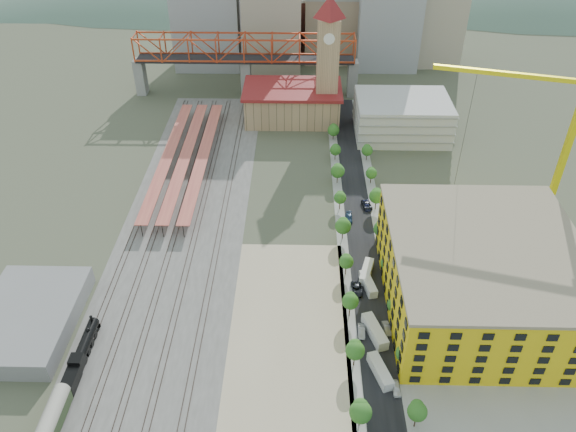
{
  "coord_description": "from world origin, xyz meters",
  "views": [
    {
      "loc": [
        -2.31,
        -121.33,
        100.19
      ],
      "look_at": [
        -4.99,
        2.25,
        10.0
      ],
      "focal_mm": 35.0,
      "sensor_mm": 36.0,
      "label": 1
    }
  ],
  "objects_px": {
    "locomotive": "(82,353)",
    "site_trailer_a": "(380,371)",
    "site_trailer_b": "(375,331)",
    "site_trailer_c": "(368,284)",
    "clock_tower": "(328,50)",
    "coach": "(48,430)",
    "tower_crane": "(559,128)",
    "construction_building": "(481,275)",
    "site_trailer_d": "(366,272)"
  },
  "relations": [
    {
      "from": "locomotive",
      "to": "site_trailer_a",
      "type": "bearing_deg",
      "value": -2.68
    },
    {
      "from": "clock_tower",
      "to": "site_trailer_b",
      "type": "relative_size",
      "value": 5.16
    },
    {
      "from": "locomotive",
      "to": "coach",
      "type": "xyz_separation_m",
      "value": [
        0.0,
        -19.78,
        0.98
      ]
    },
    {
      "from": "locomotive",
      "to": "site_trailer_a",
      "type": "height_order",
      "value": "locomotive"
    },
    {
      "from": "site_trailer_b",
      "to": "locomotive",
      "type": "bearing_deg",
      "value": 169.15
    },
    {
      "from": "construction_building",
      "to": "site_trailer_a",
      "type": "height_order",
      "value": "construction_building"
    },
    {
      "from": "site_trailer_a",
      "to": "site_trailer_d",
      "type": "distance_m",
      "value": 32.32
    },
    {
      "from": "coach",
      "to": "site_trailer_a",
      "type": "relative_size",
      "value": 1.93
    },
    {
      "from": "tower_crane",
      "to": "site_trailer_d",
      "type": "relative_size",
      "value": 5.99
    },
    {
      "from": "site_trailer_b",
      "to": "site_trailer_a",
      "type": "bearing_deg",
      "value": -107.97
    },
    {
      "from": "clock_tower",
      "to": "coach",
      "type": "height_order",
      "value": "clock_tower"
    },
    {
      "from": "clock_tower",
      "to": "coach",
      "type": "xyz_separation_m",
      "value": [
        -58.0,
        -139.19,
        -25.72
      ]
    },
    {
      "from": "site_trailer_b",
      "to": "site_trailer_d",
      "type": "xyz_separation_m",
      "value": [
        0.0,
        20.98,
        -0.15
      ]
    },
    {
      "from": "construction_building",
      "to": "site_trailer_d",
      "type": "xyz_separation_m",
      "value": [
        -26.0,
        9.81,
        -8.18
      ]
    },
    {
      "from": "locomotive",
      "to": "coach",
      "type": "height_order",
      "value": "coach"
    },
    {
      "from": "locomotive",
      "to": "site_trailer_b",
      "type": "bearing_deg",
      "value": 7.13
    },
    {
      "from": "clock_tower",
      "to": "locomotive",
      "type": "bearing_deg",
      "value": -115.91
    },
    {
      "from": "clock_tower",
      "to": "site_trailer_d",
      "type": "bearing_deg",
      "value": -84.93
    },
    {
      "from": "site_trailer_b",
      "to": "site_trailer_c",
      "type": "bearing_deg",
      "value": 72.03
    },
    {
      "from": "clock_tower",
      "to": "construction_building",
      "type": "relative_size",
      "value": 1.03
    },
    {
      "from": "construction_building",
      "to": "site_trailer_d",
      "type": "bearing_deg",
      "value": 159.33
    },
    {
      "from": "tower_crane",
      "to": "site_trailer_d",
      "type": "distance_m",
      "value": 61.97
    },
    {
      "from": "construction_building",
      "to": "tower_crane",
      "type": "xyz_separation_m",
      "value": [
        22.85,
        30.53,
        23.83
      ]
    },
    {
      "from": "clock_tower",
      "to": "coach",
      "type": "relative_size",
      "value": 2.92
    },
    {
      "from": "site_trailer_c",
      "to": "construction_building",
      "type": "bearing_deg",
      "value": -24.39
    },
    {
      "from": "construction_building",
      "to": "site_trailer_a",
      "type": "distance_m",
      "value": 35.34
    },
    {
      "from": "site_trailer_a",
      "to": "site_trailer_d",
      "type": "bearing_deg",
      "value": 72.2
    },
    {
      "from": "coach",
      "to": "locomotive",
      "type": "bearing_deg",
      "value": 90.0
    },
    {
      "from": "locomotive",
      "to": "site_trailer_c",
      "type": "height_order",
      "value": "locomotive"
    },
    {
      "from": "site_trailer_b",
      "to": "construction_building",
      "type": "bearing_deg",
      "value": 5.27
    },
    {
      "from": "construction_building",
      "to": "site_trailer_a",
      "type": "xyz_separation_m",
      "value": [
        -26.0,
        -22.51,
        -8.15
      ]
    },
    {
      "from": "clock_tower",
      "to": "tower_crane",
      "type": "relative_size",
      "value": 0.97
    },
    {
      "from": "clock_tower",
      "to": "site_trailer_a",
      "type": "distance_m",
      "value": 125.8
    },
    {
      "from": "site_trailer_c",
      "to": "site_trailer_b",
      "type": "bearing_deg",
      "value": -103.24
    },
    {
      "from": "coach",
      "to": "site_trailer_a",
      "type": "distance_m",
      "value": 68.1
    },
    {
      "from": "clock_tower",
      "to": "locomotive",
      "type": "distance_m",
      "value": 135.41
    },
    {
      "from": "clock_tower",
      "to": "site_trailer_d",
      "type": "distance_m",
      "value": 94.61
    },
    {
      "from": "coach",
      "to": "site_trailer_d",
      "type": "xyz_separation_m",
      "value": [
        66.0,
        49.01,
        -1.74
      ]
    },
    {
      "from": "site_trailer_a",
      "to": "site_trailer_b",
      "type": "relative_size",
      "value": 0.92
    },
    {
      "from": "locomotive",
      "to": "tower_crane",
      "type": "relative_size",
      "value": 0.4
    },
    {
      "from": "tower_crane",
      "to": "site_trailer_b",
      "type": "xyz_separation_m",
      "value": [
        -48.85,
        -41.7,
        -31.87
      ]
    },
    {
      "from": "tower_crane",
      "to": "site_trailer_b",
      "type": "bearing_deg",
      "value": -139.52
    },
    {
      "from": "tower_crane",
      "to": "site_trailer_a",
      "type": "bearing_deg",
      "value": -132.65
    },
    {
      "from": "clock_tower",
      "to": "locomotive",
      "type": "height_order",
      "value": "clock_tower"
    },
    {
      "from": "clock_tower",
      "to": "locomotive",
      "type": "xyz_separation_m",
      "value": [
        -58.0,
        -119.41,
        -26.7
      ]
    },
    {
      "from": "coach",
      "to": "tower_crane",
      "type": "distance_m",
      "value": 137.73
    },
    {
      "from": "site_trailer_a",
      "to": "clock_tower",
      "type": "bearing_deg",
      "value": 75.93
    },
    {
      "from": "tower_crane",
      "to": "coach",
      "type": "bearing_deg",
      "value": -148.74
    },
    {
      "from": "locomotive",
      "to": "site_trailer_a",
      "type": "relative_size",
      "value": 2.32
    },
    {
      "from": "site_trailer_d",
      "to": "site_trailer_a",
      "type": "bearing_deg",
      "value": -74.34
    }
  ]
}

